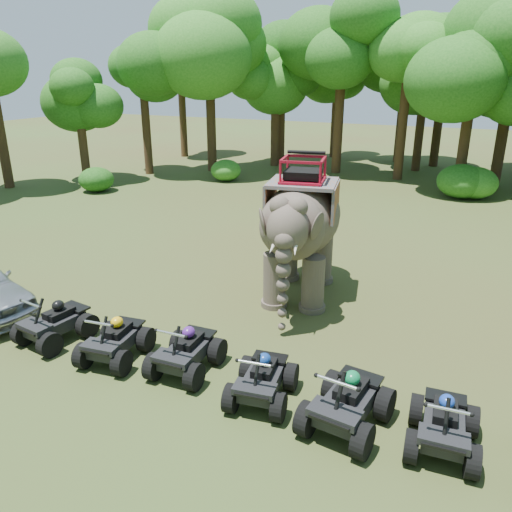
% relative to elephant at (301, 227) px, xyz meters
% --- Properties ---
extents(ground, '(110.00, 110.00, 0.00)m').
position_rel_elephant_xyz_m(ground, '(-0.35, -3.50, -2.06)').
color(ground, '#47381E').
rests_on(ground, ground).
extents(elephant, '(3.05, 5.23, 4.12)m').
position_rel_elephant_xyz_m(elephant, '(0.00, 0.00, 0.00)').
color(elephant, '#4E4138').
rests_on(elephant, ground).
extents(atv_0, '(1.45, 1.84, 1.25)m').
position_rel_elephant_xyz_m(atv_0, '(-4.45, -5.15, -1.43)').
color(atv_0, black).
rests_on(atv_0, ground).
extents(atv_1, '(1.40, 1.78, 1.22)m').
position_rel_elephant_xyz_m(atv_1, '(-2.56, -5.20, -1.45)').
color(atv_1, black).
rests_on(atv_1, ground).
extents(atv_2, '(1.29, 1.73, 1.24)m').
position_rel_elephant_xyz_m(atv_2, '(-0.82, -4.94, -1.44)').
color(atv_2, black).
rests_on(atv_2, ground).
extents(atv_3, '(1.39, 1.76, 1.20)m').
position_rel_elephant_xyz_m(atv_3, '(1.12, -5.18, -1.46)').
color(atv_3, black).
rests_on(atv_3, ground).
extents(atv_4, '(1.54, 1.97, 1.35)m').
position_rel_elephant_xyz_m(atv_4, '(2.88, -5.26, -1.39)').
color(atv_4, black).
rests_on(atv_4, ground).
extents(atv_5, '(1.30, 1.71, 1.21)m').
position_rel_elephant_xyz_m(atv_5, '(4.56, -5.11, -1.45)').
color(atv_5, black).
rests_on(atv_5, ground).
extents(tree_0, '(5.92, 5.92, 8.46)m').
position_rel_elephant_xyz_m(tree_0, '(-0.35, 18.43, 2.17)').
color(tree_0, '#195114').
rests_on(tree_0, ground).
extents(tree_1, '(6.26, 6.26, 8.94)m').
position_rel_elephant_xyz_m(tree_1, '(3.27, 16.70, 2.41)').
color(tree_1, '#195114').
rests_on(tree_1, ground).
extents(tree_27, '(4.62, 4.62, 6.60)m').
position_rel_elephant_xyz_m(tree_27, '(-17.07, 9.67, 1.24)').
color(tree_27, '#195114').
rests_on(tree_27, ground).
extents(tree_28, '(5.12, 5.12, 7.31)m').
position_rel_elephant_xyz_m(tree_28, '(-15.30, 13.45, 1.60)').
color(tree_28, '#195114').
rests_on(tree_28, ground).
extents(tree_29, '(6.93, 6.93, 9.90)m').
position_rel_elephant_xyz_m(tree_29, '(-12.10, 16.08, 2.89)').
color(tree_29, '#195114').
rests_on(tree_29, ground).
extents(tree_30, '(5.61, 5.61, 8.01)m').
position_rel_elephant_xyz_m(tree_30, '(-9.11, 19.64, 1.95)').
color(tree_30, '#195114').
rests_on(tree_30, ground).
extents(tree_31, '(6.97, 6.97, 9.95)m').
position_rel_elephant_xyz_m(tree_31, '(-4.41, 18.93, 2.92)').
color(tree_31, '#195114').
rests_on(tree_31, ground).
extents(tree_33, '(5.87, 5.87, 8.38)m').
position_rel_elephant_xyz_m(tree_33, '(0.24, 21.83, 2.13)').
color(tree_33, '#195114').
rests_on(tree_33, ground).
extents(tree_34, '(5.33, 5.33, 7.62)m').
position_rel_elephant_xyz_m(tree_34, '(-6.44, 25.05, 1.75)').
color(tree_34, '#195114').
rests_on(tree_34, ground).
extents(tree_35, '(6.47, 6.47, 9.25)m').
position_rel_elephant_xyz_m(tree_35, '(-1.52, 24.95, 2.56)').
color(tree_35, '#195114').
rests_on(tree_35, ground).
extents(tree_36, '(6.35, 6.35, 9.07)m').
position_rel_elephant_xyz_m(tree_36, '(5.08, 18.69, 2.47)').
color(tree_36, '#195114').
rests_on(tree_36, ground).
extents(tree_37, '(5.06, 5.06, 7.23)m').
position_rel_elephant_xyz_m(tree_37, '(5.14, 18.75, 1.56)').
color(tree_37, '#195114').
rests_on(tree_37, ground).
extents(tree_40, '(5.43, 5.43, 7.75)m').
position_rel_elephant_xyz_m(tree_40, '(-17.04, 20.39, 1.82)').
color(tree_40, '#195114').
rests_on(tree_40, ground).
extents(tree_41, '(6.11, 6.11, 8.73)m').
position_rel_elephant_xyz_m(tree_41, '(-9.04, 20.60, 2.30)').
color(tree_41, '#195114').
rests_on(tree_41, ground).
extents(tree_42, '(6.82, 6.82, 9.74)m').
position_rel_elephant_xyz_m(tree_42, '(1.12, 24.11, 2.81)').
color(tree_42, '#195114').
rests_on(tree_42, ground).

